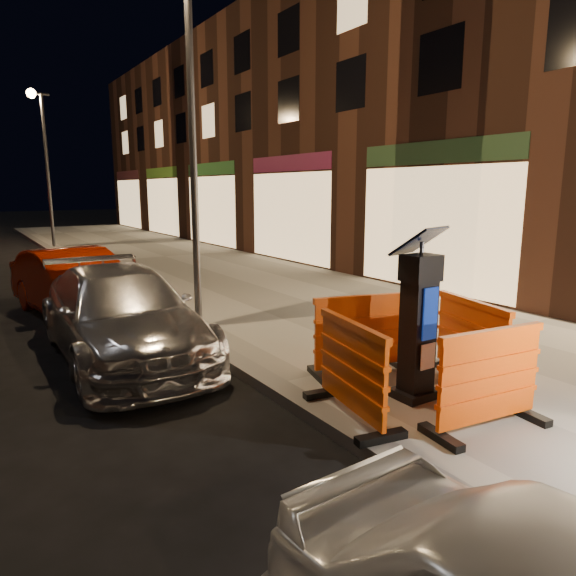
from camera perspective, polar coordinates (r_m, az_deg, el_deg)
ground_plane at (r=6.47m, az=-1.15°, el=-11.79°), size 120.00×120.00×0.00m
sidewalk at (r=8.33m, az=16.79°, el=-6.47°), size 6.00×60.00×0.15m
kerb at (r=6.44m, az=-1.15°, el=-11.18°), size 0.30×60.00×0.15m
parking_kiosk at (r=5.92m, az=14.28°, el=-3.39°), size 0.69×0.69×1.84m
barrier_front at (r=5.47m, az=21.46°, el=-9.49°), size 1.38×0.71×1.03m
barrier_back at (r=6.68m, az=8.12°, el=-5.14°), size 1.42×0.87×1.03m
barrier_kerbside at (r=5.40m, az=7.10°, el=-9.04°), size 0.77×1.40×1.03m
barrier_bldgside at (r=6.73m, az=19.66°, el=-5.55°), size 0.85×1.41×1.03m
car_silver at (r=8.22m, az=-17.73°, el=-7.29°), size 1.99×4.64×1.33m
car_red at (r=11.13m, az=-22.26°, el=-2.86°), size 2.02×4.19×1.32m
street_lamp_mid at (r=8.78m, az=-10.53°, el=15.02°), size 0.12×0.12×6.00m
street_lamp_far at (r=23.33m, az=-25.14°, el=11.57°), size 0.12×0.12×6.00m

